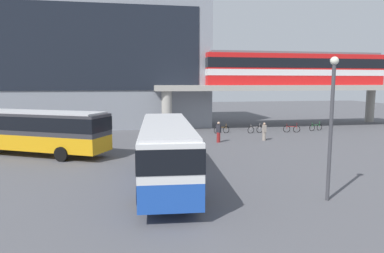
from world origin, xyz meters
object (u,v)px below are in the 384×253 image
object	(u,v)px
bicycle_green	(316,127)
pedestrian_waiting_near_stop	(264,132)
train	(294,68)
bus_main	(166,146)
station_building	(74,58)
pedestrian_near_building	(219,133)
bicycle_red	(292,129)
bicycle_silver	(255,130)
bus_secondary	(36,128)
bicycle_brown	(222,130)

from	to	relation	value
bicycle_green	pedestrian_waiting_near_stop	distance (m)	9.53
train	bus_main	size ratio (longest dim) A/B	1.95
station_building	pedestrian_near_building	size ratio (longest dim) A/B	17.29
bicycle_red	pedestrian_near_building	size ratio (longest dim) A/B	0.96
pedestrian_waiting_near_stop	bicycle_silver	bearing A→B (deg)	79.26
bus_secondary	bicycle_red	size ratio (longest dim) A/B	6.24
bicycle_red	bicycle_brown	bearing A→B (deg)	174.86
bicycle_silver	pedestrian_waiting_near_stop	world-z (taller)	pedestrian_waiting_near_stop
bicycle_green	bicycle_silver	distance (m)	7.21
bicycle_brown	pedestrian_near_building	xyz separation A→B (m)	(-1.70, -5.25, 0.51)
train	bicycle_brown	world-z (taller)	train
bus_main	bicycle_brown	size ratio (longest dim) A/B	6.34
train	pedestrian_waiting_near_stop	world-z (taller)	train
bus_secondary	bicycle_green	xyz separation A→B (m)	(26.81, 8.09, -1.63)
bus_main	pedestrian_waiting_near_stop	world-z (taller)	bus_main
bus_secondary	bicycle_red	world-z (taller)	bus_secondary
pedestrian_near_building	bicycle_brown	bearing A→B (deg)	72.03
bus_secondary	bicycle_silver	world-z (taller)	bus_secondary
bicycle_red	bicycle_silver	size ratio (longest dim) A/B	0.99
station_building	bicycle_brown	bearing A→B (deg)	-31.36
bicycle_red	pedestrian_near_building	bearing A→B (deg)	-153.56
station_building	bicycle_brown	world-z (taller)	station_building
bus_main	pedestrian_near_building	world-z (taller)	bus_main
bicycle_red	bus_main	bearing A→B (deg)	-132.95
bus_main	pedestrian_near_building	distance (m)	12.96
pedestrian_near_building	bicycle_red	bearing A→B (deg)	26.44
train	pedestrian_waiting_near_stop	xyz separation A→B (m)	(-7.36, -9.24, -6.15)
bicycle_green	bicycle_silver	xyz separation A→B (m)	(-7.19, -0.53, 0.00)
station_building	bus_secondary	world-z (taller)	station_building
station_building	bus_secondary	xyz separation A→B (m)	(-0.19, -17.72, -6.16)
bus_main	pedestrian_near_building	size ratio (longest dim) A/B	6.10
bus_main	bicycle_silver	distance (m)	19.76
bicycle_silver	pedestrian_waiting_near_stop	size ratio (longest dim) A/B	1.08
pedestrian_waiting_near_stop	bus_main	bearing A→B (deg)	-130.77
train	bicycle_silver	bearing A→B (deg)	-144.17
train	bus_secondary	world-z (taller)	train
bicycle_brown	bus_secondary	bearing A→B (deg)	-153.52
bicycle_brown	pedestrian_near_building	bearing A→B (deg)	-107.97
bicycle_green	bus_main	bearing A→B (deg)	-137.21
bicycle_silver	bicycle_green	bearing A→B (deg)	4.23
station_building	bicycle_green	size ratio (longest dim) A/B	18.07
train	bicycle_silver	size ratio (longest dim) A/B	12.28
bicycle_brown	bicycle_red	distance (m)	7.53
bicycle_red	pedestrian_waiting_near_stop	xyz separation A→B (m)	(-4.85, -4.34, 0.41)
bus_secondary	train	bearing A→B (deg)	25.12
bus_main	bicycle_silver	size ratio (longest dim) A/B	6.30
bus_secondary	pedestrian_near_building	size ratio (longest dim) A/B	5.99
train	pedestrian_near_building	distance (m)	16.23
bicycle_green	bicycle_red	bearing A→B (deg)	-167.00
station_building	bus_main	distance (m)	28.47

